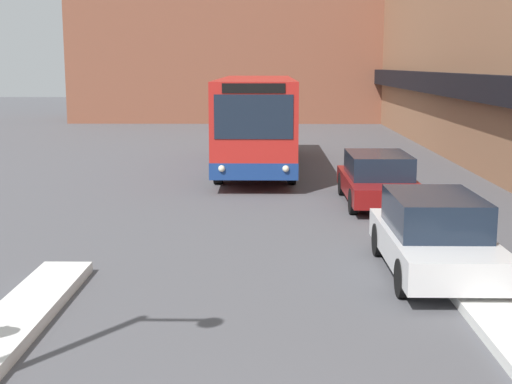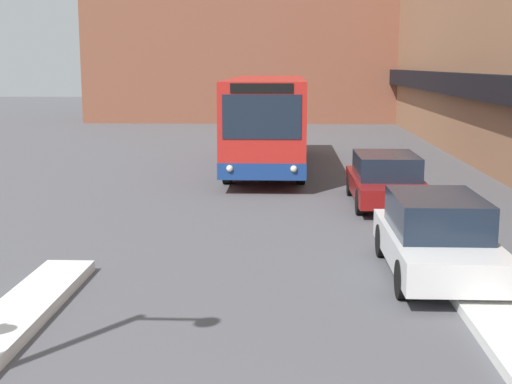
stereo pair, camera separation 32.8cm
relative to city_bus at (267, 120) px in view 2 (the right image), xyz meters
The scene contains 4 objects.
snow_bank_right 16.59m from the city_bus, 76.40° to the right, with size 0.90×6.82×0.17m.
city_bus is the anchor object (origin of this frame).
parked_car_front 14.02m from the city_bus, 75.59° to the right, with size 1.82×4.26×1.48m.
parked_car_middle 7.70m from the city_bus, 62.85° to the right, with size 1.90×4.44×1.40m.
Camera 2 is at (0.45, -4.53, 3.84)m, focal length 50.00 mm.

